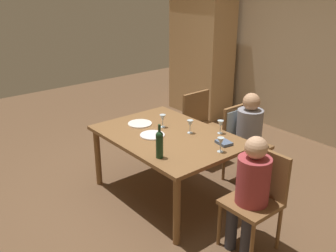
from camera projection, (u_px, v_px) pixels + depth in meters
name	position (u px, v px, depth m)	size (l,w,h in m)	color
ground_plane	(168.00, 194.00, 4.42)	(10.00, 10.00, 0.00)	brown
rear_room_partition	(315.00, 49.00, 5.55)	(6.40, 0.12, 2.70)	tan
armoire_cabinet	(201.00, 52.00, 6.73)	(1.18, 0.62, 2.18)	tan
dining_table	(168.00, 142.00, 4.17)	(1.57, 1.11, 0.75)	brown
chair_far_right	(240.00, 133.00, 4.58)	(0.46, 0.44, 0.92)	brown
chair_right_end	(258.00, 193.00, 3.43)	(0.44, 0.44, 0.92)	brown
chair_far_left	(201.00, 122.00, 5.09)	(0.44, 0.44, 0.92)	brown
person_woman_host	(251.00, 132.00, 4.46)	(0.34, 0.30, 1.12)	#33333D
person_man_bearded	(251.00, 187.00, 3.33)	(0.29, 0.34, 1.11)	#33333D
wine_bottle_tall_green	(160.00, 143.00, 3.57)	(0.07, 0.07, 0.33)	#19381E
wine_glass_near_left	(163.00, 118.00, 4.31)	(0.07, 0.07, 0.15)	silver
wine_glass_centre	(190.00, 124.00, 4.15)	(0.07, 0.07, 0.15)	silver
wine_glass_near_right	(221.00, 124.00, 4.14)	(0.07, 0.07, 0.15)	silver
wine_glass_far	(221.00, 142.00, 3.70)	(0.07, 0.07, 0.15)	silver
dinner_plate_host	(152.00, 135.00, 4.11)	(0.27, 0.27, 0.01)	white
dinner_plate_guest_left	(140.00, 124.00, 4.43)	(0.28, 0.28, 0.01)	white
folded_napkin	(224.00, 143.00, 3.91)	(0.16, 0.12, 0.03)	#4C5B75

